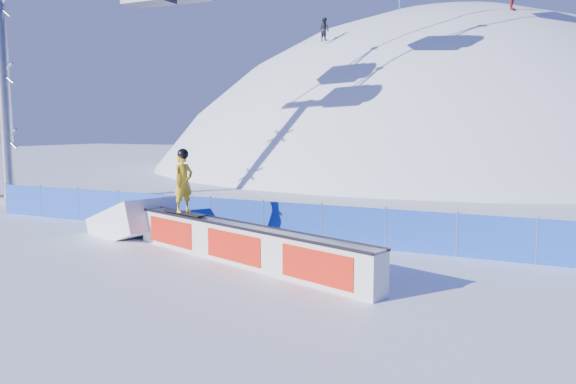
% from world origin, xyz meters
% --- Properties ---
extents(ground, '(160.00, 160.00, 0.00)m').
position_xyz_m(ground, '(0.00, 0.00, 0.00)').
color(ground, white).
rests_on(ground, ground).
extents(snow_hill, '(64.00, 64.00, 64.00)m').
position_xyz_m(snow_hill, '(0.00, 42.00, -18.00)').
color(snow_hill, white).
rests_on(snow_hill, ground).
extents(safety_fence, '(22.05, 0.05, 1.30)m').
position_xyz_m(safety_fence, '(0.00, 4.50, 0.60)').
color(safety_fence, blue).
rests_on(safety_fence, ground).
extents(rail_box, '(8.51, 3.50, 1.06)m').
position_xyz_m(rail_box, '(2.11, 1.22, 0.52)').
color(rail_box, silver).
rests_on(rail_box, ground).
extents(snow_ramp, '(3.40, 2.72, 1.84)m').
position_xyz_m(snow_ramp, '(-3.08, 3.05, 0.00)').
color(snow_ramp, white).
rests_on(snow_ramp, ground).
extents(snowboarder, '(1.80, 0.90, 1.88)m').
position_xyz_m(snowboarder, '(-0.31, 2.07, 1.98)').
color(snowboarder, black).
rests_on(snowboarder, rail_box).
extents(distant_skiers, '(19.23, 10.50, 6.48)m').
position_xyz_m(distant_skiers, '(1.23, 31.40, 11.83)').
color(distant_skiers, black).
rests_on(distant_skiers, ground).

